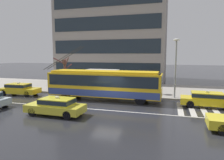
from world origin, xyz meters
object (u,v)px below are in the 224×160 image
taxi_ahead_of_bus (208,99)px  bus_shelter (103,75)px  street_tree_bare (65,72)px  pedestrian_walking_past (117,78)px  trolleybus (104,84)px  pedestrian_approaching_curb (106,79)px  taxi_oncoming_near (56,106)px  pedestrian_at_shelter (156,80)px  taxi_queued_behind_bus (19,89)px  street_lamp (176,63)px

taxi_ahead_of_bus → bus_shelter: size_ratio=1.26×
street_tree_bare → pedestrian_walking_past: bearing=-0.7°
trolleybus → pedestrian_approaching_curb: 2.69m
taxi_ahead_of_bus → taxi_oncoming_near: bearing=-153.4°
taxi_oncoming_near → pedestrian_walking_past: 9.68m
taxi_oncoming_near → pedestrian_approaching_curb: 8.78m
pedestrian_approaching_curb → pedestrian_walking_past: bearing=35.2°
pedestrian_walking_past → taxi_oncoming_near: bearing=-103.1°
pedestrian_at_shelter → street_tree_bare: 11.05m
taxi_queued_behind_bus → pedestrian_walking_past: bearing=20.1°
trolleybus → taxi_queued_behind_bus: (-9.83, -0.39, -0.88)m
taxi_oncoming_near → street_lamp: street_lamp is taller
taxi_oncoming_near → pedestrian_approaching_curb: size_ratio=2.23×
taxi_oncoming_near → street_tree_bare: street_tree_bare is taller
pedestrian_at_shelter → street_tree_bare: bearing=-178.1°
taxi_queued_behind_bus → bus_shelter: (8.50, 3.94, 1.36)m
taxi_oncoming_near → trolleybus: bearing=73.7°
trolleybus → taxi_oncoming_near: bearing=-106.3°
taxi_queued_behind_bus → pedestrian_walking_past: (10.25, 3.74, 1.06)m
pedestrian_walking_past → street_lamp: street_lamp is taller
taxi_ahead_of_bus → street_tree_bare: (-15.72, 3.81, 1.68)m
pedestrian_at_shelter → pedestrian_walking_past: (-4.36, -0.44, 0.11)m
trolleybus → street_tree_bare: bearing=151.2°
taxi_ahead_of_bus → pedestrian_approaching_curb: pedestrian_approaching_curb is taller
street_lamp → taxi_queued_behind_bus: bearing=-171.2°
trolleybus → pedestrian_approaching_curb: (-0.62, 2.61, 0.17)m
street_lamp → trolleybus: bearing=-162.3°
taxi_ahead_of_bus → pedestrian_approaching_curb: size_ratio=2.40×
pedestrian_walking_past → taxi_queued_behind_bus: bearing=-159.9°
bus_shelter → pedestrian_at_shelter: (6.11, 0.24, -0.40)m
pedestrian_approaching_curb → street_tree_bare: street_tree_bare is taller
street_lamp → street_tree_bare: street_lamp is taller
street_tree_bare → street_lamp: bearing=-5.5°
trolleybus → pedestrian_walking_past: trolleybus is taller
taxi_oncoming_near → bus_shelter: size_ratio=1.17×
bus_shelter → street_lamp: 8.37m
street_lamp → street_tree_bare: bearing=174.5°
taxi_ahead_of_bus → street_lamp: street_lamp is taller
trolleybus → pedestrian_walking_past: size_ratio=6.15×
taxi_queued_behind_bus → street_tree_bare: bearing=46.8°
street_tree_bare → taxi_ahead_of_bus: bearing=-13.6°
street_tree_bare → taxi_oncoming_near: bearing=-64.7°
bus_shelter → pedestrian_at_shelter: bus_shelter is taller
pedestrian_at_shelter → taxi_queued_behind_bus: bearing=-164.0°
trolleybus → pedestrian_approaching_curb: bearing=103.3°
taxi_queued_behind_bus → trolleybus: bearing=2.3°
taxi_oncoming_near → street_tree_bare: bearing=115.3°
trolleybus → pedestrian_at_shelter: trolleybus is taller
taxi_oncoming_near → pedestrian_walking_past: bearing=76.9°
taxi_queued_behind_bus → pedestrian_approaching_curb: bearing=18.1°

